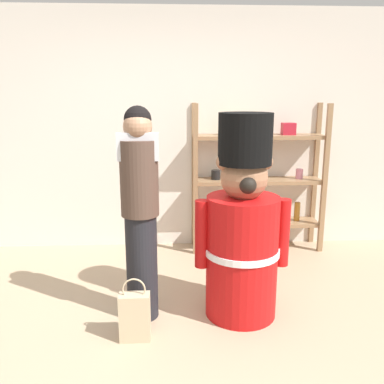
{
  "coord_description": "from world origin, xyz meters",
  "views": [
    {
      "loc": [
        -0.05,
        -2.37,
        1.71
      ],
      "look_at": [
        0.1,
        0.56,
        1.0
      ],
      "focal_mm": 38.23,
      "sensor_mm": 36.0,
      "label": 1
    }
  ],
  "objects_px": {
    "person_shopper": "(140,209)",
    "shopping_bag": "(135,316)",
    "merchandise_shelf": "(257,178)",
    "teddy_bear_guard": "(242,232)"
  },
  "relations": [
    {
      "from": "merchandise_shelf",
      "to": "teddy_bear_guard",
      "type": "bearing_deg",
      "value": -105.99
    },
    {
      "from": "person_shopper",
      "to": "shopping_bag",
      "type": "height_order",
      "value": "person_shopper"
    },
    {
      "from": "person_shopper",
      "to": "shopping_bag",
      "type": "xyz_separation_m",
      "value": [
        -0.04,
        -0.32,
        -0.7
      ]
    },
    {
      "from": "person_shopper",
      "to": "shopping_bag",
      "type": "distance_m",
      "value": 0.77
    },
    {
      "from": "merchandise_shelf",
      "to": "teddy_bear_guard",
      "type": "xyz_separation_m",
      "value": [
        -0.41,
        -1.42,
        -0.12
      ]
    },
    {
      "from": "merchandise_shelf",
      "to": "teddy_bear_guard",
      "type": "distance_m",
      "value": 1.48
    },
    {
      "from": "teddy_bear_guard",
      "to": "person_shopper",
      "type": "height_order",
      "value": "person_shopper"
    },
    {
      "from": "merchandise_shelf",
      "to": "shopping_bag",
      "type": "relative_size",
      "value": 3.44
    },
    {
      "from": "merchandise_shelf",
      "to": "shopping_bag",
      "type": "bearing_deg",
      "value": -124.88
    },
    {
      "from": "merchandise_shelf",
      "to": "shopping_bag",
      "type": "height_order",
      "value": "merchandise_shelf"
    }
  ]
}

